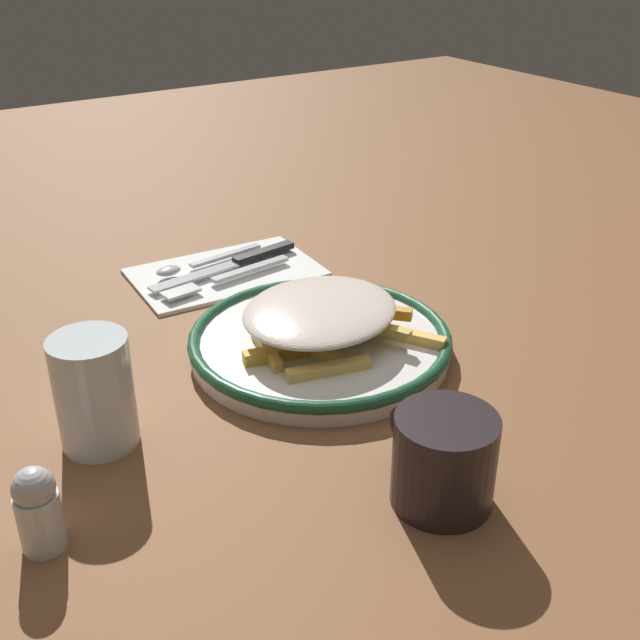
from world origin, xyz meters
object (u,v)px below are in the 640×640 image
Objects in this scene: spoon at (192,265)px; water_glass at (94,392)px; plate at (320,342)px; fork at (227,277)px; fries_heap at (325,316)px; napkin at (226,271)px; knife at (238,262)px; salt_shaker at (38,509)px; coffee_mug at (443,459)px.

water_glass is (-0.28, 0.21, 0.04)m from spoon.
plate is 0.24m from water_glass.
spoon is (0.25, 0.03, -0.00)m from plate.
spoon is at bearing 23.02° from fork.
water_glass is at bearing 94.34° from fries_heap.
napkin is at bearing -22.38° from fork.
knife is 0.49m from salt_shaker.
fork is 2.58× the size of salt_shaker.
spoon is 2.23× the size of salt_shaker.
salt_shaker is (-0.36, 0.34, 0.02)m from knife.
napkin is 2.16× the size of coffee_mug.
plate is 2.68× the size of water_glass.
water_glass reaches higher than knife.
coffee_mug is (-0.49, 0.02, 0.03)m from spoon.
salt_shaker is (-0.12, 0.32, -0.01)m from fries_heap.
water_glass reaches higher than salt_shaker.
fries_heap is 0.24m from coffee_mug.
knife reaches higher than fork.
napkin is (0.23, -0.01, -0.01)m from plate.
plate is 3.94× the size of salt_shaker.
napkin is 0.02m from knife.
plate is 0.34m from salt_shaker.
fries_heap is at bearing 174.13° from knife.
spoon is (0.05, 0.02, 0.00)m from fork.
knife is at bearing -43.97° from salt_shaker.
knife is at bearing -6.47° from plate.
fork is (0.21, 0.01, -0.03)m from fries_heap.
water_glass is at bearing 142.39° from spoon.
salt_shaker is at bearing 142.42° from spoon.
knife is (0.24, -0.02, -0.03)m from fries_heap.
salt_shaker reaches higher than knife.
water_glass is at bearing 133.81° from knife.
plate is at bearing 16.91° from fries_heap.
water_glass is at bearing 135.61° from napkin.
spoon is 0.49m from coffee_mug.
napkin is at bearing -44.39° from water_glass.
napkin is 0.48m from salt_shaker.
plate is 1.76× the size of spoon.
spoon is 0.35m from water_glass.
plate is 1.20× the size of napkin.
plate reaches higher than knife.
water_glass is at bearing 95.80° from plate.
water_glass reaches higher than fries_heap.
fork is (-0.03, 0.01, 0.01)m from napkin.
plate is 1.28× the size of knife.
napkin is at bearing -6.35° from coffee_mug.
fries_heap is 2.10× the size of water_glass.
napkin is 0.04m from spoon.
salt_shaker is at bearing 137.43° from napkin.
knife reaches higher than napkin.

